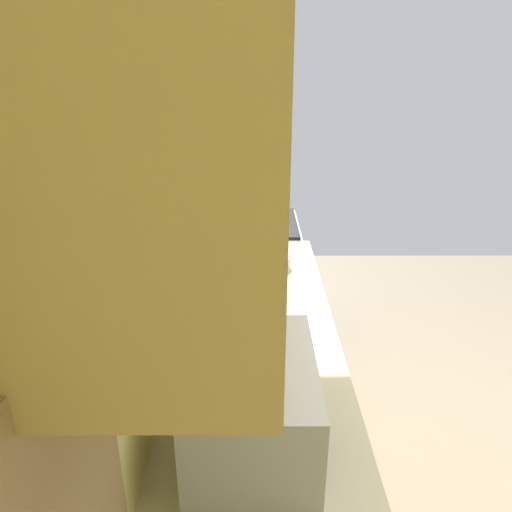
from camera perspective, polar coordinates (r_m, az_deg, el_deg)
ground_plane at (r=2.78m, az=27.16°, el=-24.42°), size 6.06×6.06×0.00m
wall_back at (r=1.80m, az=-11.68°, el=1.09°), size 3.91×0.12×2.57m
counter_run at (r=1.95m, az=0.29°, el=-27.15°), size 3.02×0.65×0.88m
upper_cabinets at (r=1.28m, az=-6.41°, el=16.32°), size 1.65×0.33×0.55m
oven_range at (r=3.43m, az=-0.15°, el=-2.94°), size 0.66×0.61×1.06m
microwave at (r=1.41m, az=-0.37°, el=-17.19°), size 0.50×0.36×0.29m
bowl at (r=2.59m, az=2.27°, el=-0.56°), size 0.17×0.17×0.05m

